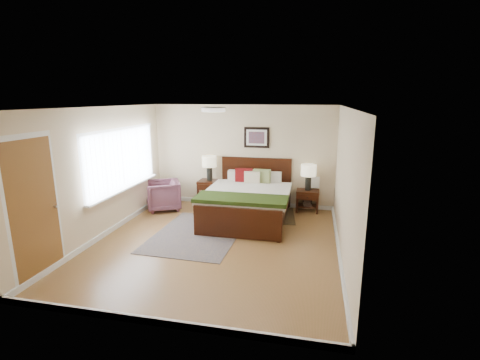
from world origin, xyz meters
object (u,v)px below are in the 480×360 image
Objects in this scene: nightstand_right at (307,198)px; lamp_right at (309,172)px; rug_persian at (198,234)px; bed at (248,196)px; lamp_left at (209,163)px; nightstand_left at (210,185)px; armchair at (163,195)px.

lamp_right reaches higher than nightstand_right.
nightstand_right is at bearing 43.91° from rug_persian.
bed is 1.56m from nightstand_right.
nightstand_right is 2.54m from lamp_left.
nightstand_left is 2.46m from lamp_right.
lamp_right is (-0.00, 0.01, 0.63)m from nightstand_right.
rug_persian is at bearing -80.48° from lamp_left.
nightstand_right is 2.85m from rug_persian.
bed is 3.68× the size of lamp_left.
nightstand_left is 1.05× the size of lamp_left.
nightstand_left is 0.28× the size of rug_persian.
armchair reaches higher than rug_persian.
armchair is at bearing 172.12° from bed.
lamp_left reaches higher than lamp_right.
lamp_right is at bearing 0.51° from nightstand_left.
nightstand_left is 0.82× the size of armchair.
nightstand_left is 0.56m from lamp_left.
nightstand_left is 2.43m from nightstand_right.
lamp_right reaches higher than nightstand_left.
bed is at bearing -145.89° from nightstand_right.
lamp_left is (0.00, 0.02, 0.56)m from nightstand_left.
lamp_left is at bearing 92.15° from armchair.
rug_persian is at bearing -80.37° from nightstand_left.
bed is 2.18m from armchair.
bed is 2.87× the size of armchair.
armchair is at bearing -150.95° from nightstand_left.
nightstand_left is at bearing -90.00° from lamp_left.
rug_persian is (0.32, -1.89, -0.51)m from nightstand_left.
lamp_left reaches higher than nightstand_left.
nightstand_right is 0.23× the size of rug_persian.
armchair reaches higher than nightstand_right.
rug_persian is (1.32, -1.33, -0.35)m from armchair.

